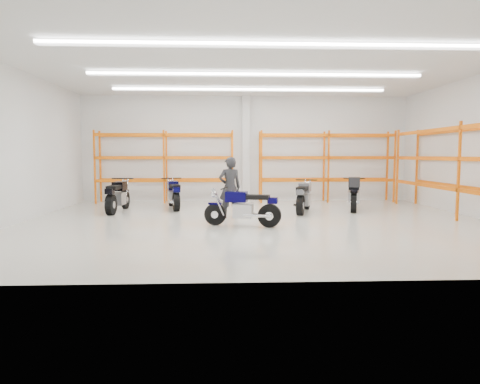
{
  "coord_description": "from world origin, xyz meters",
  "views": [
    {
      "loc": [
        -1.03,
        -12.54,
        2.0
      ],
      "look_at": [
        -0.48,
        0.5,
        0.86
      ],
      "focal_mm": 32.0,
      "sensor_mm": 36.0,
      "label": 1
    }
  ],
  "objects_px": {
    "motorcycle_back_b": "(174,195)",
    "motorcycle_back_c": "(304,198)",
    "motorcycle_back_a": "(117,197)",
    "motorcycle_main": "(246,208)",
    "structural_column": "(246,149)",
    "standing_man": "(230,188)",
    "motorcycle_back_d": "(354,194)"
  },
  "relations": [
    {
      "from": "motorcycle_main",
      "to": "standing_man",
      "type": "xyz_separation_m",
      "value": [
        -0.41,
        1.63,
        0.46
      ]
    },
    {
      "from": "motorcycle_back_b",
      "to": "motorcycle_back_c",
      "type": "distance_m",
      "value": 4.75
    },
    {
      "from": "motorcycle_main",
      "to": "motorcycle_back_d",
      "type": "relative_size",
      "value": 0.91
    },
    {
      "from": "motorcycle_back_c",
      "to": "structural_column",
      "type": "height_order",
      "value": "structural_column"
    },
    {
      "from": "motorcycle_main",
      "to": "motorcycle_back_a",
      "type": "distance_m",
      "value": 5.31
    },
    {
      "from": "motorcycle_back_c",
      "to": "motorcycle_back_d",
      "type": "bearing_deg",
      "value": 14.5
    },
    {
      "from": "motorcycle_back_a",
      "to": "motorcycle_back_b",
      "type": "bearing_deg",
      "value": 24.17
    },
    {
      "from": "motorcycle_back_b",
      "to": "motorcycle_back_c",
      "type": "xyz_separation_m",
      "value": [
        4.59,
        -1.23,
        -0.0
      ]
    },
    {
      "from": "motorcycle_back_d",
      "to": "standing_man",
      "type": "xyz_separation_m",
      "value": [
        -4.46,
        -1.59,
        0.37
      ]
    },
    {
      "from": "motorcycle_back_b",
      "to": "motorcycle_back_d",
      "type": "distance_m",
      "value": 6.54
    },
    {
      "from": "motorcycle_back_c",
      "to": "structural_column",
      "type": "bearing_deg",
      "value": 114.88
    },
    {
      "from": "motorcycle_back_a",
      "to": "standing_man",
      "type": "bearing_deg",
      "value": -21.15
    },
    {
      "from": "motorcycle_main",
      "to": "structural_column",
      "type": "xyz_separation_m",
      "value": [
        0.37,
        6.55,
        1.75
      ]
    },
    {
      "from": "motorcycle_back_a",
      "to": "structural_column",
      "type": "bearing_deg",
      "value": 36.28
    },
    {
      "from": "motorcycle_back_c",
      "to": "structural_column",
      "type": "relative_size",
      "value": 0.49
    },
    {
      "from": "motorcycle_main",
      "to": "structural_column",
      "type": "bearing_deg",
      "value": 86.74
    },
    {
      "from": "motorcycle_back_a",
      "to": "motorcycle_back_c",
      "type": "distance_m",
      "value": 6.45
    },
    {
      "from": "motorcycle_back_a",
      "to": "standing_man",
      "type": "distance_m",
      "value": 4.18
    },
    {
      "from": "motorcycle_back_a",
      "to": "structural_column",
      "type": "distance_m",
      "value": 6.03
    },
    {
      "from": "motorcycle_back_a",
      "to": "motorcycle_main",
      "type": "bearing_deg",
      "value": -36.08
    },
    {
      "from": "motorcycle_back_d",
      "to": "motorcycle_main",
      "type": "bearing_deg",
      "value": -141.56
    },
    {
      "from": "standing_man",
      "to": "motorcycle_back_d",
      "type": "bearing_deg",
      "value": -171.52
    },
    {
      "from": "motorcycle_back_a",
      "to": "motorcycle_back_b",
      "type": "height_order",
      "value": "motorcycle_back_a"
    },
    {
      "from": "motorcycle_back_b",
      "to": "motorcycle_back_d",
      "type": "xyz_separation_m",
      "value": [
        6.49,
        -0.74,
        0.07
      ]
    },
    {
      "from": "motorcycle_back_d",
      "to": "motorcycle_back_c",
      "type": "bearing_deg",
      "value": -165.5
    },
    {
      "from": "motorcycle_back_a",
      "to": "structural_column",
      "type": "relative_size",
      "value": 0.52
    },
    {
      "from": "motorcycle_back_b",
      "to": "motorcycle_back_c",
      "type": "relative_size",
      "value": 1.02
    },
    {
      "from": "motorcycle_main",
      "to": "motorcycle_back_b",
      "type": "distance_m",
      "value": 4.65
    },
    {
      "from": "motorcycle_main",
      "to": "motorcycle_back_b",
      "type": "height_order",
      "value": "motorcycle_back_b"
    },
    {
      "from": "motorcycle_back_b",
      "to": "motorcycle_back_c",
      "type": "height_order",
      "value": "same"
    },
    {
      "from": "motorcycle_main",
      "to": "motorcycle_back_a",
      "type": "height_order",
      "value": "motorcycle_back_a"
    },
    {
      "from": "motorcycle_main",
      "to": "standing_man",
      "type": "relative_size",
      "value": 1.12
    }
  ]
}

